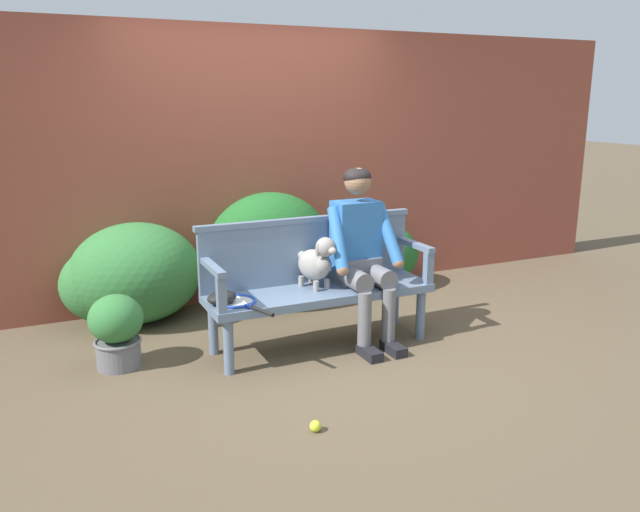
% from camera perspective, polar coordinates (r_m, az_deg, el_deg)
% --- Properties ---
extents(ground_plane, '(40.00, 40.00, 0.00)m').
position_cam_1_polar(ground_plane, '(4.80, 0.00, -8.09)').
color(ground_plane, brown).
extents(brick_garden_fence, '(8.00, 0.30, 2.42)m').
position_cam_1_polar(brick_garden_fence, '(5.89, -6.28, 8.16)').
color(brick_garden_fence, brown).
rests_on(brick_garden_fence, ground).
extents(hedge_bush_mid_left, '(1.13, 0.86, 1.01)m').
position_cam_1_polar(hedge_bush_mid_left, '(5.64, -4.53, 0.65)').
color(hedge_bush_mid_left, '#1E5B23').
rests_on(hedge_bush_mid_left, ground).
extents(hedge_bush_far_left, '(1.00, 0.74, 0.66)m').
position_cam_1_polar(hedge_bush_far_left, '(6.13, 4.53, 0.06)').
color(hedge_bush_far_left, '#1E5B23').
rests_on(hedge_bush_far_left, ground).
extents(hedge_bush_far_right, '(0.91, 0.67, 0.70)m').
position_cam_1_polar(hedge_bush_far_right, '(5.43, -17.77, -2.25)').
color(hedge_bush_far_right, '#337538').
rests_on(hedge_bush_far_right, ground).
extents(hedge_bush_mid_right, '(1.06, 0.93, 0.83)m').
position_cam_1_polar(hedge_bush_mid_right, '(5.40, -16.26, -1.48)').
color(hedge_bush_mid_right, '#337538').
rests_on(hedge_bush_mid_right, ground).
extents(garden_bench, '(1.69, 0.50, 0.45)m').
position_cam_1_polar(garden_bench, '(4.67, 0.00, -3.68)').
color(garden_bench, slate).
rests_on(garden_bench, ground).
extents(bench_backrest, '(1.73, 0.06, 0.50)m').
position_cam_1_polar(bench_backrest, '(4.78, -1.11, 0.63)').
color(bench_backrest, slate).
rests_on(bench_backrest, garden_bench).
extents(bench_armrest_left_end, '(0.06, 0.50, 0.28)m').
position_cam_1_polar(bench_armrest_left_end, '(4.25, -9.38, -2.00)').
color(bench_armrest_left_end, slate).
rests_on(bench_armrest_left_end, garden_bench).
extents(bench_armrest_right_end, '(0.06, 0.50, 0.28)m').
position_cam_1_polar(bench_armrest_right_end, '(4.90, 8.98, 0.18)').
color(bench_armrest_right_end, slate).
rests_on(bench_armrest_right_end, garden_bench).
extents(person_seated, '(0.56, 0.65, 1.32)m').
position_cam_1_polar(person_seated, '(4.71, 3.69, 0.64)').
color(person_seated, black).
rests_on(person_seated, ground).
extents(dog_on_bench, '(0.26, 0.40, 0.40)m').
position_cam_1_polar(dog_on_bench, '(4.61, -0.28, -0.55)').
color(dog_on_bench, gray).
rests_on(dog_on_bench, garden_bench).
extents(tennis_racket, '(0.37, 0.58, 0.03)m').
position_cam_1_polar(tennis_racket, '(4.37, -7.44, -4.12)').
color(tennis_racket, blue).
rests_on(tennis_racket, garden_bench).
extents(baseball_glove, '(0.27, 0.25, 0.09)m').
position_cam_1_polar(baseball_glove, '(4.36, -8.83, -3.71)').
color(baseball_glove, black).
rests_on(baseball_glove, garden_bench).
extents(tennis_ball, '(0.07, 0.07, 0.07)m').
position_cam_1_polar(tennis_ball, '(3.65, -0.41, -15.08)').
color(tennis_ball, '#CCDB33').
rests_on(tennis_ball, ground).
extents(potted_plant, '(0.37, 0.37, 0.52)m').
position_cam_1_polar(potted_plant, '(4.57, -17.87, -6.25)').
color(potted_plant, slate).
rests_on(potted_plant, ground).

